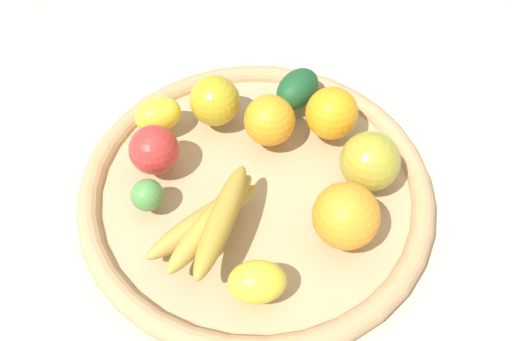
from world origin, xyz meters
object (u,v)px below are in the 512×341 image
at_px(orange_2, 346,216).
at_px(lemon_1, 158,115).
at_px(apple_1, 370,161).
at_px(banana_bunch, 212,221).
at_px(lemon_0, 257,282).
at_px(lime_0, 147,195).
at_px(orange_0, 269,120).
at_px(avocado, 297,89).
at_px(apple_0, 154,150).
at_px(apple_2, 215,101).
at_px(orange_1, 332,113).

bearing_deg(orange_2, lemon_1, -28.51).
bearing_deg(apple_1, banana_bunch, 30.77).
bearing_deg(lemon_1, lemon_0, 126.35).
xyz_separation_m(lemon_0, lemon_1, (0.17, -0.23, 0.00)).
height_order(banana_bunch, lime_0, banana_bunch).
xyz_separation_m(banana_bunch, orange_0, (-0.05, -0.16, 0.01)).
relative_size(apple_1, avocado, 1.00).
height_order(lemon_1, lime_0, lemon_1).
bearing_deg(apple_0, avocado, -139.87).
relative_size(lemon_0, orange_0, 0.93).
height_order(apple_2, orange_2, orange_2).
bearing_deg(orange_2, banana_bunch, 7.72).
bearing_deg(lemon_1, apple_2, -160.30).
relative_size(orange_2, avocado, 1.05).
relative_size(lemon_0, apple_0, 1.00).
bearing_deg(avocado, apple_0, 40.13).
relative_size(lemon_1, apple_1, 0.86).
relative_size(orange_0, apple_0, 1.07).
bearing_deg(lemon_0, apple_1, -123.93).
bearing_deg(lemon_0, banana_bunch, -47.35).
xyz_separation_m(lemon_1, orange_0, (-0.16, -0.00, 0.01)).
xyz_separation_m(lemon_1, orange_2, (-0.26, 0.14, 0.02)).
height_order(lemon_0, orange_0, orange_0).
height_order(orange_1, avocado, orange_1).
height_order(lemon_0, lime_0, lemon_0).
bearing_deg(orange_1, lemon_1, 5.86).
relative_size(lemon_0, lime_0, 1.59).
relative_size(banana_bunch, orange_0, 2.39).
bearing_deg(apple_1, lime_0, 15.93).
xyz_separation_m(orange_0, avocado, (-0.03, -0.08, -0.01)).
distance_m(lemon_0, apple_2, 0.28).
xyz_separation_m(apple_0, avocado, (-0.17, -0.15, -0.01)).
relative_size(lemon_0, apple_2, 0.92).
bearing_deg(avocado, apple_1, 127.83).
bearing_deg(orange_0, lemon_0, 93.76).
xyz_separation_m(apple_1, avocado, (0.10, -0.13, -0.01)).
distance_m(apple_1, lime_0, 0.28).
relative_size(orange_1, lemon_1, 1.10).
distance_m(apple_1, apple_0, 0.28).
distance_m(lemon_1, apple_0, 0.07).
bearing_deg(apple_1, lemon_1, -10.82).
relative_size(banana_bunch, orange_1, 2.31).
bearing_deg(lime_0, lemon_0, 146.68).
xyz_separation_m(lemon_0, apple_0, (0.16, -0.16, 0.01)).
relative_size(banana_bunch, orange_2, 2.09).
bearing_deg(apple_0, orange_0, -153.66).
bearing_deg(apple_0, orange_2, 163.65).
distance_m(apple_2, avocado, 0.12).
distance_m(banana_bunch, apple_2, 0.19).
distance_m(orange_0, lime_0, 0.19).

